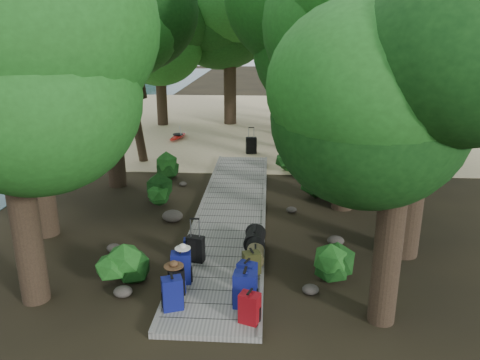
# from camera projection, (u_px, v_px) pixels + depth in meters

# --- Properties ---
(ground) EXTENTS (120.00, 120.00, 0.00)m
(ground) POSITION_uv_depth(u_px,v_px,m) (229.00, 227.00, 12.92)
(ground) COLOR black
(ground) RESTS_ON ground
(sand_beach) EXTENTS (40.00, 22.00, 0.02)m
(sand_beach) POSITION_uv_depth(u_px,v_px,m) (251.00, 120.00, 28.12)
(sand_beach) COLOR #CEBA8B
(sand_beach) RESTS_ON ground
(boardwalk) EXTENTS (2.00, 12.00, 0.12)m
(boardwalk) POSITION_uv_depth(u_px,v_px,m) (232.00, 212.00, 13.86)
(boardwalk) COLOR gray
(boardwalk) RESTS_ON ground
(backpack_left_a) EXTENTS (0.45, 0.38, 0.72)m
(backpack_left_a) POSITION_uv_depth(u_px,v_px,m) (172.00, 292.00, 8.83)
(backpack_left_a) COLOR navy
(backpack_left_a) RESTS_ON boardwalk
(backpack_left_b) EXTENTS (0.38, 0.31, 0.61)m
(backpack_left_b) POSITION_uv_depth(u_px,v_px,m) (176.00, 280.00, 9.35)
(backpack_left_b) COLOR black
(backpack_left_b) RESTS_ON boardwalk
(backpack_left_c) EXTENTS (0.44, 0.34, 0.75)m
(backpack_left_c) POSITION_uv_depth(u_px,v_px,m) (181.00, 266.00, 9.76)
(backpack_left_c) COLOR navy
(backpack_left_c) RESTS_ON boardwalk
(backpack_left_d) EXTENTS (0.34, 0.27, 0.48)m
(backpack_left_d) POSITION_uv_depth(u_px,v_px,m) (191.00, 246.00, 10.95)
(backpack_left_d) COLOR navy
(backpack_left_d) RESTS_ON boardwalk
(backpack_right_a) EXTENTS (0.42, 0.36, 0.64)m
(backpack_right_a) POSITION_uv_depth(u_px,v_px,m) (250.00, 306.00, 8.43)
(backpack_right_a) COLOR maroon
(backpack_right_a) RESTS_ON boardwalk
(backpack_right_b) EXTENTS (0.47, 0.35, 0.79)m
(backpack_right_b) POSITION_uv_depth(u_px,v_px,m) (245.00, 288.00, 8.89)
(backpack_right_b) COLOR navy
(backpack_right_b) RESTS_ON boardwalk
(backpack_right_c) EXTENTS (0.44, 0.38, 0.63)m
(backpack_right_c) POSITION_uv_depth(u_px,v_px,m) (247.00, 274.00, 9.56)
(backpack_right_c) COLOR navy
(backpack_right_c) RESTS_ON boardwalk
(backpack_right_d) EXTENTS (0.43, 0.37, 0.56)m
(backpack_right_d) POSITION_uv_depth(u_px,v_px,m) (252.00, 262.00, 10.13)
(backpack_right_d) COLOR #393A16
(backpack_right_d) RESTS_ON boardwalk
(duffel_right_khaki) EXTENTS (0.41, 0.59, 0.38)m
(duffel_right_khaki) POSITION_uv_depth(u_px,v_px,m) (255.00, 256.00, 10.61)
(duffel_right_khaki) COLOR brown
(duffel_right_khaki) RESTS_ON boardwalk
(duffel_right_black) EXTENTS (0.53, 0.78, 0.47)m
(duffel_right_black) POSITION_uv_depth(u_px,v_px,m) (255.00, 239.00, 11.36)
(duffel_right_black) COLOR black
(duffel_right_black) RESTS_ON boardwalk
(suitcase_on_boardwalk) EXTENTS (0.43, 0.30, 0.61)m
(suitcase_on_boardwalk) POSITION_uv_depth(u_px,v_px,m) (196.00, 249.00, 10.68)
(suitcase_on_boardwalk) COLOR black
(suitcase_on_boardwalk) RESTS_ON boardwalk
(lone_suitcase_on_sand) EXTENTS (0.49, 0.34, 0.72)m
(lone_suitcase_on_sand) POSITION_uv_depth(u_px,v_px,m) (251.00, 145.00, 20.44)
(lone_suitcase_on_sand) COLOR black
(lone_suitcase_on_sand) RESTS_ON sand_beach
(hat_brown) EXTENTS (0.40, 0.40, 0.12)m
(hat_brown) POSITION_uv_depth(u_px,v_px,m) (174.00, 263.00, 9.24)
(hat_brown) COLOR #51351E
(hat_brown) RESTS_ON backpack_left_b
(hat_white) EXTENTS (0.33, 0.33, 0.11)m
(hat_white) POSITION_uv_depth(u_px,v_px,m) (183.00, 246.00, 9.68)
(hat_white) COLOR silver
(hat_white) RESTS_ON backpack_left_c
(kayak) EXTENTS (1.56, 3.68, 0.36)m
(kayak) POSITION_uv_depth(u_px,v_px,m) (178.00, 136.00, 23.14)
(kayak) COLOR #B5150F
(kayak) RESTS_ON sand_beach
(sun_lounger) EXTENTS (0.83, 2.11, 0.67)m
(sun_lounger) POSITION_uv_depth(u_px,v_px,m) (313.00, 136.00, 22.36)
(sun_lounger) COLOR silver
(sun_lounger) RESTS_ON sand_beach
(tree_right_a) EXTENTS (4.27, 4.27, 7.11)m
(tree_right_a) POSITION_uv_depth(u_px,v_px,m) (400.00, 134.00, 7.69)
(tree_right_a) COLOR black
(tree_right_a) RESTS_ON ground
(tree_right_b) EXTENTS (5.73, 5.73, 10.24)m
(tree_right_b) POSITION_uv_depth(u_px,v_px,m) (428.00, 34.00, 9.82)
(tree_right_b) COLOR black
(tree_right_b) RESTS_ON ground
(tree_right_c) EXTENTS (5.27, 5.27, 9.12)m
(tree_right_c) POSITION_uv_depth(u_px,v_px,m) (353.00, 54.00, 12.92)
(tree_right_c) COLOR black
(tree_right_c) RESTS_ON ground
(tree_right_d) EXTENTS (6.09, 6.09, 11.17)m
(tree_right_d) POSITION_uv_depth(u_px,v_px,m) (413.00, 17.00, 14.29)
(tree_right_d) COLOR black
(tree_right_d) RESTS_ON ground
(tree_right_e) EXTENTS (4.89, 4.89, 8.81)m
(tree_right_e) POSITION_uv_depth(u_px,v_px,m) (351.00, 51.00, 18.07)
(tree_right_e) COLOR black
(tree_right_e) RESTS_ON ground
(tree_right_f) EXTENTS (6.03, 6.03, 10.76)m
(tree_right_f) POSITION_uv_depth(u_px,v_px,m) (406.00, 25.00, 19.52)
(tree_right_f) COLOR black
(tree_right_f) RESTS_ON ground
(tree_left_a) EXTENTS (4.65, 4.65, 7.75)m
(tree_left_a) POSITION_uv_depth(u_px,v_px,m) (8.00, 108.00, 8.27)
(tree_left_a) COLOR black
(tree_left_a) RESTS_ON ground
(tree_left_b) EXTENTS (5.16, 5.16, 9.28)m
(tree_left_b) POSITION_uv_depth(u_px,v_px,m) (23.00, 54.00, 11.07)
(tree_left_b) COLOR black
(tree_left_b) RESTS_ON ground
(tree_left_c) EXTENTS (5.01, 5.01, 8.72)m
(tree_left_c) POSITION_uv_depth(u_px,v_px,m) (107.00, 57.00, 15.04)
(tree_left_c) COLOR black
(tree_left_c) RESTS_ON ground
(tree_back_a) EXTENTS (5.81, 5.81, 10.06)m
(tree_back_a) POSITION_uv_depth(u_px,v_px,m) (230.00, 33.00, 25.57)
(tree_back_a) COLOR black
(tree_back_a) RESTS_ON ground
(tree_back_b) EXTENTS (5.54, 5.54, 9.90)m
(tree_back_b) POSITION_uv_depth(u_px,v_px,m) (291.00, 34.00, 26.04)
(tree_back_b) COLOR black
(tree_back_b) RESTS_ON ground
(tree_back_c) EXTENTS (5.10, 5.10, 9.18)m
(tree_back_c) POSITION_uv_depth(u_px,v_px,m) (337.00, 41.00, 26.59)
(tree_back_c) COLOR black
(tree_back_c) RESTS_ON ground
(tree_back_d) EXTENTS (5.10, 5.10, 8.49)m
(tree_back_d) POSITION_uv_depth(u_px,v_px,m) (159.00, 48.00, 25.50)
(tree_back_d) COLOR black
(tree_back_d) RESTS_ON ground
(palm_right_a) EXTENTS (4.62, 4.62, 7.87)m
(palm_right_a) POSITION_uv_depth(u_px,v_px,m) (327.00, 66.00, 17.34)
(palm_right_a) COLOR #1A4112
(palm_right_a) RESTS_ON ground
(palm_right_b) EXTENTS (4.69, 4.69, 9.07)m
(palm_right_b) POSITION_uv_depth(u_px,v_px,m) (355.00, 45.00, 21.53)
(palm_right_b) COLOR #1A4112
(palm_right_b) RESTS_ON ground
(palm_right_c) EXTENTS (4.28, 4.28, 6.80)m
(palm_right_c) POSITION_uv_depth(u_px,v_px,m) (288.00, 67.00, 23.37)
(palm_right_c) COLOR #1A4112
(palm_right_c) RESTS_ON ground
(palm_left_a) EXTENTS (4.91, 4.91, 7.82)m
(palm_left_a) POSITION_uv_depth(u_px,v_px,m) (130.00, 65.00, 18.16)
(palm_left_a) COLOR #1A4112
(palm_left_a) RESTS_ON ground
(rock_left_a) EXTENTS (0.39, 0.35, 0.22)m
(rock_left_a) POSITION_uv_depth(u_px,v_px,m) (123.00, 291.00, 9.53)
(rock_left_a) COLOR #4C473F
(rock_left_a) RESTS_ON ground
(rock_left_b) EXTENTS (0.35, 0.32, 0.19)m
(rock_left_b) POSITION_uv_depth(u_px,v_px,m) (114.00, 248.00, 11.46)
(rock_left_b) COLOR #4C473F
(rock_left_b) RESTS_ON ground
(rock_left_c) EXTENTS (0.59, 0.53, 0.32)m
(rock_left_c) POSITION_uv_depth(u_px,v_px,m) (172.00, 216.00, 13.27)
(rock_left_c) COLOR #4C473F
(rock_left_c) RESTS_ON ground
(rock_left_d) EXTENTS (0.27, 0.24, 0.15)m
(rock_left_d) POSITION_uv_depth(u_px,v_px,m) (183.00, 184.00, 16.31)
(rock_left_d) COLOR #4C473F
(rock_left_d) RESTS_ON ground
(rock_right_a) EXTENTS (0.35, 0.32, 0.19)m
(rock_right_a) POSITION_uv_depth(u_px,v_px,m) (310.00, 289.00, 9.63)
(rock_right_a) COLOR #4C473F
(rock_right_a) RESTS_ON ground
(rock_right_b) EXTENTS (0.43, 0.38, 0.23)m
(rock_right_b) POSITION_uv_depth(u_px,v_px,m) (336.00, 241.00, 11.82)
(rock_right_b) COLOR #4C473F
(rock_right_b) RESTS_ON ground
(rock_right_c) EXTENTS (0.31, 0.28, 0.17)m
(rock_right_c) POSITION_uv_depth(u_px,v_px,m) (292.00, 210.00, 13.94)
(rock_right_c) COLOR #4C473F
(rock_right_c) RESTS_ON ground
(rock_right_d) EXTENTS (0.62, 0.55, 0.34)m
(rock_right_d) POSITION_uv_depth(u_px,v_px,m) (311.00, 176.00, 16.88)
(rock_right_d) COLOR #4C473F
(rock_right_d) RESTS_ON ground
(shrub_left_a) EXTENTS (0.95, 0.95, 0.86)m
(shrub_left_a) POSITION_uv_depth(u_px,v_px,m) (123.00, 265.00, 9.92)
(shrub_left_a) COLOR #1C5118
(shrub_left_a) RESTS_ON ground
(shrub_left_b) EXTENTS (0.96, 0.96, 0.87)m
(shrub_left_b) POSITION_uv_depth(u_px,v_px,m) (161.00, 193.00, 14.30)
(shrub_left_b) COLOR #1C5118
(shrub_left_b) RESTS_ON ground
(shrub_left_c) EXTENTS (1.04, 1.04, 0.94)m
(shrub_left_c) POSITION_uv_depth(u_px,v_px,m) (164.00, 166.00, 17.08)
(shrub_left_c) COLOR #1C5118
(shrub_left_c) RESTS_ON ground
(shrub_right_a) EXTENTS (0.93, 0.93, 0.84)m
(shrub_right_a) POSITION_uv_depth(u_px,v_px,m) (331.00, 263.00, 10.05)
(shrub_right_a) COLOR #1C5118
(shrub_right_a) RESTS_ON ground
(shrub_right_b) EXTENTS (1.48, 1.48, 1.33)m
(shrub_right_b) POSITION_uv_depth(u_px,v_px,m) (322.00, 179.00, 14.84)
(shrub_right_b) COLOR #1C5118
(shrub_right_b) RESTS_ON ground
(shrub_right_c) EXTENTS (0.78, 0.78, 0.70)m
(shrub_right_c) POSITION_uv_depth(u_px,v_px,m) (288.00, 163.00, 17.80)
(shrub_right_c) COLOR #1C5118
(shrub_right_c) RESTS_ON ground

